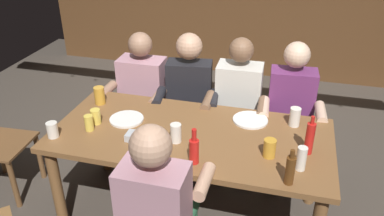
{
  "coord_description": "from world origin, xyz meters",
  "views": [
    {
      "loc": [
        0.62,
        -2.47,
        2.22
      ],
      "look_at": [
        0.0,
        -0.17,
        0.93
      ],
      "focal_mm": 37.01,
      "sensor_mm": 36.0,
      "label": 1
    }
  ],
  "objects_px": {
    "pint_glass_3": "(176,133)",
    "person_0": "(140,91)",
    "person_1": "(188,96)",
    "person_2": "(237,102)",
    "plate_1": "(250,120)",
    "pint_glass_1": "(100,95)",
    "table_candle": "(166,158)",
    "pint_glass_4": "(270,148)",
    "bottle_1": "(194,150)",
    "pint_glass_0": "(96,117)",
    "pint_glass_2": "(295,117)",
    "dining_table": "(191,144)",
    "pint_glass_7": "(52,130)",
    "person_3": "(291,109)",
    "pint_glass_6": "(89,123)",
    "bottle_0": "(310,138)",
    "bottle_2": "(290,170)",
    "plate_0": "(127,119)",
    "condiment_caddy": "(137,137)",
    "person_4": "(159,205)",
    "pint_glass_5": "(301,158)"
  },
  "relations": [
    {
      "from": "pint_glass_3",
      "to": "person_0",
      "type": "bearing_deg",
      "value": 125.48
    },
    {
      "from": "person_1",
      "to": "person_2",
      "type": "distance_m",
      "value": 0.43
    },
    {
      "from": "plate_1",
      "to": "pint_glass_1",
      "type": "height_order",
      "value": "pint_glass_1"
    },
    {
      "from": "table_candle",
      "to": "pint_glass_4",
      "type": "xyz_separation_m",
      "value": [
        0.61,
        0.24,
        0.02
      ]
    },
    {
      "from": "bottle_1",
      "to": "pint_glass_0",
      "type": "bearing_deg",
      "value": 160.83
    },
    {
      "from": "pint_glass_2",
      "to": "person_2",
      "type": "bearing_deg",
      "value": 139.68
    },
    {
      "from": "dining_table",
      "to": "pint_glass_3",
      "type": "bearing_deg",
      "value": -118.33
    },
    {
      "from": "table_candle",
      "to": "pint_glass_7",
      "type": "distance_m",
      "value": 0.85
    },
    {
      "from": "person_3",
      "to": "table_candle",
      "type": "height_order",
      "value": "person_3"
    },
    {
      "from": "person_2",
      "to": "pint_glass_6",
      "type": "height_order",
      "value": "person_2"
    },
    {
      "from": "bottle_0",
      "to": "bottle_2",
      "type": "height_order",
      "value": "bottle_0"
    },
    {
      "from": "bottle_1",
      "to": "pint_glass_6",
      "type": "xyz_separation_m",
      "value": [
        -0.81,
        0.18,
        -0.04
      ]
    },
    {
      "from": "person_1",
      "to": "bottle_0",
      "type": "relative_size",
      "value": 4.49
    },
    {
      "from": "pint_glass_4",
      "to": "pint_glass_6",
      "type": "height_order",
      "value": "pint_glass_4"
    },
    {
      "from": "plate_0",
      "to": "bottle_1",
      "type": "bearing_deg",
      "value": -31.74
    },
    {
      "from": "bottle_2",
      "to": "pint_glass_0",
      "type": "bearing_deg",
      "value": 166.44
    },
    {
      "from": "person_2",
      "to": "plate_0",
      "type": "relative_size",
      "value": 4.83
    },
    {
      "from": "person_0",
      "to": "person_3",
      "type": "distance_m",
      "value": 1.32
    },
    {
      "from": "person_1",
      "to": "person_3",
      "type": "xyz_separation_m",
      "value": [
        0.87,
        -0.0,
        -0.01
      ]
    },
    {
      "from": "condiment_caddy",
      "to": "plate_0",
      "type": "xyz_separation_m",
      "value": [
        -0.17,
        0.23,
        -0.02
      ]
    },
    {
      "from": "table_candle",
      "to": "pint_glass_6",
      "type": "height_order",
      "value": "pint_glass_6"
    },
    {
      "from": "table_candle",
      "to": "bottle_2",
      "type": "xyz_separation_m",
      "value": [
        0.75,
        -0.0,
        0.06
      ]
    },
    {
      "from": "person_0",
      "to": "pint_glass_1",
      "type": "xyz_separation_m",
      "value": [
        -0.16,
        -0.45,
        0.15
      ]
    },
    {
      "from": "person_0",
      "to": "pint_glass_1",
      "type": "distance_m",
      "value": 0.5
    },
    {
      "from": "person_4",
      "to": "pint_glass_5",
      "type": "height_order",
      "value": "person_4"
    },
    {
      "from": "bottle_1",
      "to": "person_3",
      "type": "bearing_deg",
      "value": 61.43
    },
    {
      "from": "pint_glass_2",
      "to": "pint_glass_5",
      "type": "xyz_separation_m",
      "value": [
        0.06,
        -0.52,
        0.01
      ]
    },
    {
      "from": "plate_1",
      "to": "person_3",
      "type": "bearing_deg",
      "value": 55.45
    },
    {
      "from": "bottle_1",
      "to": "person_2",
      "type": "bearing_deg",
      "value": 83.76
    },
    {
      "from": "person_0",
      "to": "table_candle",
      "type": "xyz_separation_m",
      "value": [
        0.6,
        -1.08,
        0.12
      ]
    },
    {
      "from": "person_2",
      "to": "pint_glass_0",
      "type": "distance_m",
      "value": 1.19
    },
    {
      "from": "person_4",
      "to": "pint_glass_3",
      "type": "bearing_deg",
      "value": 97.45
    },
    {
      "from": "person_3",
      "to": "bottle_1",
      "type": "height_order",
      "value": "person_3"
    },
    {
      "from": "bottle_2",
      "to": "pint_glass_7",
      "type": "bearing_deg",
      "value": 176.71
    },
    {
      "from": "person_2",
      "to": "person_4",
      "type": "distance_m",
      "value": 1.4
    },
    {
      "from": "person_1",
      "to": "bottle_1",
      "type": "bearing_deg",
      "value": 98.82
    },
    {
      "from": "person_1",
      "to": "pint_glass_5",
      "type": "relative_size",
      "value": 7.79
    },
    {
      "from": "person_0",
      "to": "bottle_2",
      "type": "height_order",
      "value": "person_0"
    },
    {
      "from": "plate_1",
      "to": "pint_glass_7",
      "type": "distance_m",
      "value": 1.41
    },
    {
      "from": "person_4",
      "to": "pint_glass_3",
      "type": "distance_m",
      "value": 0.58
    },
    {
      "from": "person_3",
      "to": "pint_glass_3",
      "type": "relative_size",
      "value": 9.21
    },
    {
      "from": "pint_glass_2",
      "to": "pint_glass_3",
      "type": "height_order",
      "value": "pint_glass_2"
    },
    {
      "from": "pint_glass_3",
      "to": "pint_glass_7",
      "type": "height_order",
      "value": "pint_glass_3"
    },
    {
      "from": "bottle_0",
      "to": "pint_glass_4",
      "type": "bearing_deg",
      "value": -156.41
    },
    {
      "from": "pint_glass_3",
      "to": "pint_glass_4",
      "type": "bearing_deg",
      "value": -1.17
    },
    {
      "from": "bottle_1",
      "to": "bottle_2",
      "type": "xyz_separation_m",
      "value": [
        0.58,
        -0.05,
        0.0
      ]
    },
    {
      "from": "person_3",
      "to": "person_4",
      "type": "distance_m",
      "value": 1.53
    },
    {
      "from": "pint_glass_4",
      "to": "pint_glass_6",
      "type": "bearing_deg",
      "value": -179.8
    },
    {
      "from": "person_3",
      "to": "pint_glass_7",
      "type": "xyz_separation_m",
      "value": [
        -1.57,
        -0.98,
        0.13
      ]
    },
    {
      "from": "bottle_2",
      "to": "pint_glass_7",
      "type": "xyz_separation_m",
      "value": [
        -1.59,
        0.09,
        -0.04
      ]
    }
  ]
}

